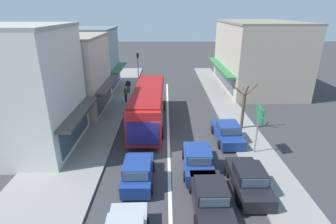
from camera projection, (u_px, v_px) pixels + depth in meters
The scene contains 19 objects.
ground_plane at pixel (169, 148), 19.34m from camera, with size 140.00×140.00×0.00m, color #353538.
lane_centre_line at pixel (168, 126), 23.06m from camera, with size 0.20×28.00×0.01m, color silver.
sidewalk_left at pixel (96, 117), 24.84m from camera, with size 5.20×44.00×0.14m, color gray.
kerb_right at pixel (233, 116), 24.97m from camera, with size 2.80×44.00×0.12m, color gray.
shopfront_corner_near at pixel (21, 91), 18.03m from camera, with size 7.76×7.26×8.70m.
shopfront_mid_block at pixel (63, 74), 25.44m from camera, with size 8.77×7.71×7.37m.
shopfront_far_end at pixel (86, 60), 32.63m from camera, with size 8.26×7.27×7.55m.
building_right_far at pixel (257, 55), 33.38m from camera, with size 9.33×13.89×8.28m.
city_bus at pixel (149, 103), 22.98m from camera, with size 2.87×10.89×3.23m.
sedan_behind_bus_near at pixel (198, 160), 16.56m from camera, with size 2.00×4.25×1.47m.
sedan_queue_gap_filler at pixel (210, 197), 13.29m from camera, with size 1.94×4.22×1.47m.
hatchback_adjacent_lane_trail at pixel (138, 172), 15.27m from camera, with size 1.83×3.70×1.54m.
parked_sedan_kerb_front at pixel (248, 180), 14.65m from camera, with size 1.91×4.21×1.47m.
parked_sedan_kerb_second at pixel (227, 133), 20.29m from camera, with size 1.99×4.25×1.47m.
traffic_light_downstreet at pixel (138, 63), 35.38m from camera, with size 0.33×0.24×4.20m.
directional_road_sign at pixel (259, 118), 17.69m from camera, with size 0.10×1.40×3.60m.
street_tree_right at pixel (243, 108), 21.77m from camera, with size 1.92×1.40×4.08m.
pedestrian_with_handbag_near at pixel (128, 85), 31.60m from camera, with size 0.65×0.28×1.63m.
pedestrian_browsing_midblock at pixel (126, 93), 28.46m from camera, with size 0.45×0.41×1.63m.
Camera 1 is at (-0.22, -17.04, 9.54)m, focal length 28.00 mm.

